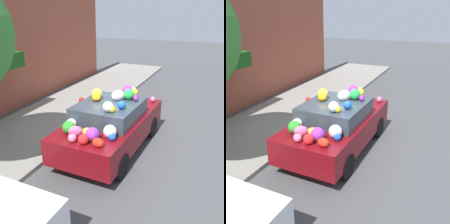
# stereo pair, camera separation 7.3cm
# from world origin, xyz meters

# --- Properties ---
(ground_plane) EXTENTS (60.00, 60.00, 0.00)m
(ground_plane) POSITION_xyz_m (0.00, 0.00, 0.00)
(ground_plane) COLOR #4C4C4F
(sidewalk_curb) EXTENTS (24.00, 3.20, 0.12)m
(sidewalk_curb) POSITION_xyz_m (0.00, 2.70, 0.06)
(sidewalk_curb) COLOR gray
(sidewalk_curb) RESTS_ON ground
(fire_hydrant) EXTENTS (0.20, 0.20, 0.70)m
(fire_hydrant) POSITION_xyz_m (1.71, 1.79, 0.46)
(fire_hydrant) COLOR red
(fire_hydrant) RESTS_ON sidewalk_curb
(art_car) EXTENTS (4.12, 1.94, 1.85)m
(art_car) POSITION_xyz_m (-0.06, -0.21, 0.81)
(art_car) COLOR maroon
(art_car) RESTS_ON ground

